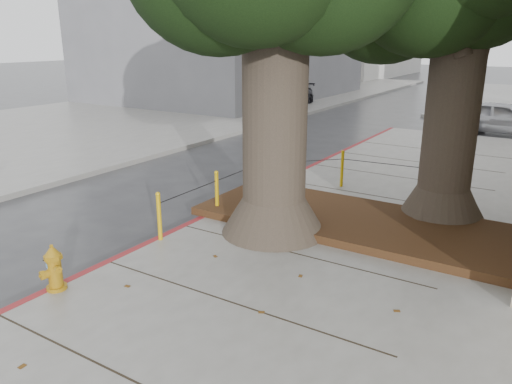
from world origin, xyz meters
TOP-DOWN VIEW (x-y plane):
  - ground at (0.00, 0.00)m, footprint 140.00×140.00m
  - sidewalk_opposite at (-14.00, 10.00)m, footprint 14.00×60.00m
  - curb_red at (-2.00, 2.50)m, footprint 0.14×26.00m
  - planter_bed at (0.90, 3.90)m, footprint 6.40×2.60m
  - building_far_grey at (-15.00, 22.00)m, footprint 12.00×16.00m
  - bollard_ring at (-0.87, 4.38)m, footprint 3.79×5.39m
  - fire_hydrant at (-1.90, -1.09)m, footprint 0.38×0.38m
  - car_silver at (2.05, 17.22)m, footprint 4.05×1.95m
  - car_dark at (-9.24, 19.50)m, footprint 2.08×4.50m

SIDE VIEW (x-z plane):
  - ground at x=0.00m, z-range 0.00..0.00m
  - sidewalk_opposite at x=-14.00m, z-range 0.00..0.15m
  - curb_red at x=-2.00m, z-range -0.01..0.15m
  - planter_bed at x=0.90m, z-range 0.15..0.31m
  - fire_hydrant at x=-1.90m, z-range 0.14..0.87m
  - car_dark at x=-9.24m, z-range 0.00..1.27m
  - bollard_ring at x=-0.87m, z-range 0.19..1.14m
  - car_silver at x=2.05m, z-range 0.00..1.34m
  - building_far_grey at x=-15.00m, z-range 0.00..12.00m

